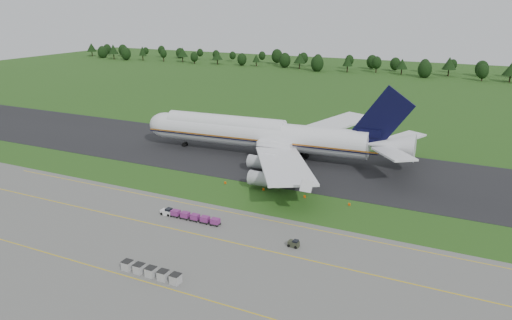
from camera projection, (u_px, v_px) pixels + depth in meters
The scene contains 10 objects.
ground at pixel (243, 195), 114.68m from camera, with size 600.00×600.00×0.00m, color #234B16.
apron at pixel (151, 260), 85.57m from camera, with size 300.00×52.00×0.06m, color #62625D.
taxiway at pixel (289, 162), 138.63m from camera, with size 300.00×40.00×0.08m, color black.
apron_markings at pixel (175, 243), 91.57m from camera, with size 300.00×30.20×0.01m.
tree_line at pixel (415, 66), 299.41m from camera, with size 524.14×23.17×11.50m.
aircraft at pixel (264, 134), 142.22m from camera, with size 80.38×78.20×22.57m.
baggage_train at pixel (189, 216), 101.42m from camera, with size 13.90×1.48×1.42m.
utility_cart at pixel (294, 244), 90.17m from camera, with size 2.03×1.37×1.07m.
uld_row at pixel (151, 272), 80.33m from camera, with size 11.19×1.59×1.57m.
edge_markers at pixel (284, 193), 115.22m from camera, with size 31.57×0.30×0.60m.
Camera 1 is at (49.92, -94.62, 42.21)m, focal length 35.00 mm.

